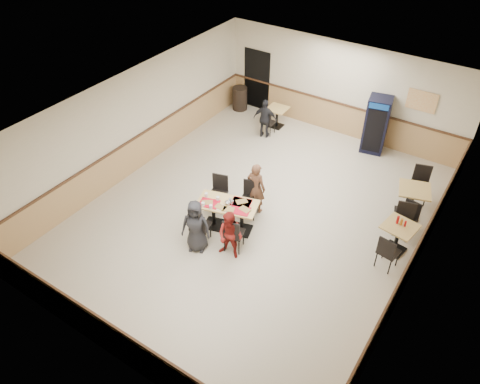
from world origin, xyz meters
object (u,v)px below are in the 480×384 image
Objects in this scene: diner_woman_right at (230,235)px; diner_man_opposite at (256,188)px; lone_diner at (265,119)px; side_table_near at (398,234)px; trash_bin at (240,98)px; main_table at (228,212)px; pepsi_cooler at (376,125)px; side_table_far at (413,198)px; back_table at (277,114)px; diner_woman_left at (196,226)px.

diner_woman_right is 1.78m from diner_man_opposite.
lone_diner is 1.57× the size of side_table_near.
trash_bin is at bearing -47.88° from lone_diner.
main_table is 1.02m from diner_man_opposite.
pepsi_cooler is at bearing -110.26° from diner_man_opposite.
side_table_far is at bearing 94.94° from side_table_near.
lone_diner is 1.90× the size of back_table.
diner_man_opposite is 2.11× the size of back_table.
trash_bin is (-1.70, 1.12, -0.24)m from lone_diner.
main_table is 2.36× the size of back_table.
diner_woman_right reaches higher than back_table.
diner_woman_right reaches higher than side_table_far.
diner_woman_left is 1.68× the size of side_table_near.
diner_man_opposite is at bearing -67.28° from back_table.
side_table_far reaches higher than side_table_near.
diner_woman_left is 4.68m from side_table_near.
pepsi_cooler reaches higher than main_table.
pepsi_cooler is at bearing 74.84° from diner_woman_right.
back_table is at bearing -104.48° from lone_diner.
diner_man_opposite is 1.11× the size of lone_diner.
diner_woman_left is 2.04× the size of back_table.
pepsi_cooler reaches higher than diner_woman_right.
lone_diner reaches higher than trash_bin.
diner_woman_left is at bearing -117.68° from pepsi_cooler.
diner_man_opposite is at bearing 55.39° from diner_woman_left.
side_table_near is at bearing -29.03° from trash_bin.
diner_woman_left reaches higher than main_table.
side_table_near is 1.01× the size of trash_bin.
side_table_far is at bearing 23.38° from diner_woman_left.
diner_woman_left reaches higher than trash_bin.
diner_woman_right is 0.88× the size of diner_man_opposite.
side_table_far is (-0.13, 1.48, 0.04)m from side_table_near.
main_table reaches higher than back_table.
main_table is 5.69m from pepsi_cooler.
lone_diner reaches higher than side_table_near.
lone_diner is at bearing 166.24° from side_table_far.
trash_bin is at bearing 104.49° from main_table.
back_table is (-2.09, 5.78, -0.18)m from diner_woman_right.
lone_diner is at bearing -90.00° from back_table.
side_table_near is (3.95, 2.52, -0.18)m from diner_woman_left.
lone_diner is (-1.49, 4.26, 0.13)m from main_table.
diner_man_opposite reaches higher than trash_bin.
trash_bin reaches higher than main_table.
diner_woman_left is at bearing -64.85° from trash_bin.
diner_man_opposite is 1.76× the size of trash_bin.
side_table_far is 3.11m from pepsi_cooler.
trash_bin is at bearing 116.55° from diner_woman_right.
diner_man_opposite is at bearing -119.70° from pepsi_cooler.
main_table is at bearing 55.39° from diner_woman_left.
diner_man_opposite reaches higher than side_table_near.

